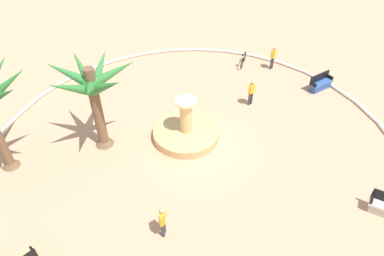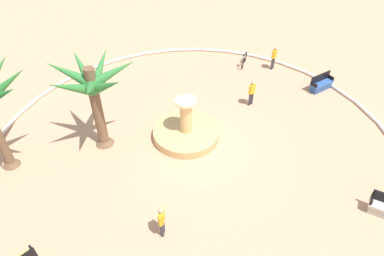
{
  "view_description": "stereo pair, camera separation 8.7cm",
  "coord_description": "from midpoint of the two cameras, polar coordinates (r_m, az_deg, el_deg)",
  "views": [
    {
      "loc": [
        -10.53,
        6.89,
        11.9
      ],
      "look_at": [
        0.25,
        -0.0,
        1.0
      ],
      "focal_mm": 31.96,
      "sensor_mm": 36.0,
      "label": 1
    },
    {
      "loc": [
        -10.57,
        6.81,
        11.9
      ],
      "look_at": [
        0.25,
        -0.0,
        1.0
      ],
      "focal_mm": 31.96,
      "sensor_mm": 36.0,
      "label": 2
    }
  ],
  "objects": [
    {
      "name": "ground_plane",
      "position": [
        17.32,
        0.57,
        -2.97
      ],
      "size": [
        80.0,
        80.0,
        0.0
      ],
      "primitive_type": "plane",
      "color": "tan"
    },
    {
      "name": "fountain",
      "position": [
        17.62,
        -0.83,
        -0.63
      ],
      "size": [
        3.42,
        3.42,
        2.35
      ],
      "color": "tan",
      "rests_on": "ground"
    },
    {
      "name": "person_cyclist_photo",
      "position": [
        13.38,
        -4.87,
        -15.06
      ],
      "size": [
        0.42,
        0.38,
        1.62
      ],
      "color": "#33333D",
      "rests_on": "ground"
    },
    {
      "name": "bicycle_red_frame",
      "position": [
        23.94,
        8.8,
        11.19
      ],
      "size": [
        1.15,
        1.36,
        0.94
      ],
      "color": "black",
      "rests_on": "ground"
    },
    {
      "name": "person_cyclist_helmet",
      "position": [
        23.59,
        13.62,
        11.5
      ],
      "size": [
        0.3,
        0.51,
        1.62
      ],
      "color": "#33333D",
      "rests_on": "ground"
    },
    {
      "name": "plaza_curb",
      "position": [
        17.25,
        0.57,
        -2.73
      ],
      "size": [
        20.49,
        20.49,
        0.2
      ],
      "primitive_type": "torus",
      "color": "silver",
      "rests_on": "ground"
    },
    {
      "name": "palm_tree_by_curb",
      "position": [
        15.98,
        -16.12,
        6.41
      ],
      "size": [
        4.14,
        4.15,
        4.65
      ],
      "color": "brown",
      "rests_on": "ground"
    },
    {
      "name": "person_pedestrian_stroll",
      "position": [
        19.8,
        10.07,
        5.98
      ],
      "size": [
        0.23,
        0.53,
        1.6
      ],
      "color": "#33333D",
      "rests_on": "ground"
    },
    {
      "name": "bench_west",
      "position": [
        22.57,
        20.84,
        6.8
      ],
      "size": [
        0.52,
        1.61,
        1.0
      ],
      "color": "#335BA8",
      "rests_on": "ground"
    }
  ]
}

